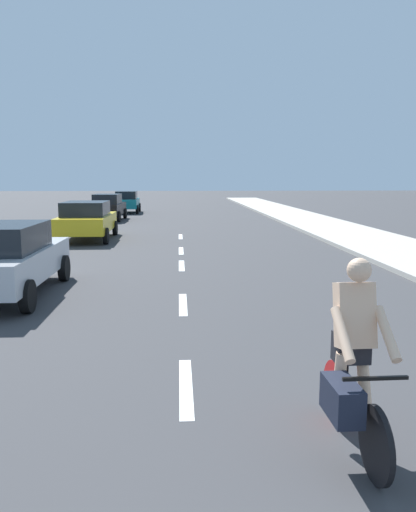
{
  "coord_description": "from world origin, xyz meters",
  "views": [
    {
      "loc": [
        -0.07,
        0.87,
        2.53
      ],
      "look_at": [
        0.46,
        10.08,
        1.1
      ],
      "focal_mm": 35.56,
      "sensor_mm": 36.0,
      "label": 1
    }
  ],
  "objects_px": {
    "parked_car_silver": "(2,257)",
    "parked_car_teal": "(127,201)",
    "parked_car_yellow": "(87,219)",
    "parked_car_black": "(108,206)",
    "cyclist": "(352,366)"
  },
  "relations": [
    {
      "from": "parked_car_yellow",
      "to": "parked_car_teal",
      "type": "height_order",
      "value": "same"
    },
    {
      "from": "cyclist",
      "to": "parked_car_black",
      "type": "bearing_deg",
      "value": -78.63
    },
    {
      "from": "parked_car_silver",
      "to": "parked_car_yellow",
      "type": "xyz_separation_m",
      "value": [
        0.01,
        10.04,
        0.0
      ]
    },
    {
      "from": "parked_car_yellow",
      "to": "parked_car_silver",
      "type": "bearing_deg",
      "value": -90.67
    },
    {
      "from": "parked_car_yellow",
      "to": "cyclist",
      "type": "bearing_deg",
      "value": -72.83
    },
    {
      "from": "parked_car_silver",
      "to": "parked_car_teal",
      "type": "distance_m",
      "value": 26.11
    },
    {
      "from": "parked_car_yellow",
      "to": "parked_car_black",
      "type": "height_order",
      "value": "same"
    },
    {
      "from": "parked_car_teal",
      "to": "parked_car_silver",
      "type": "bearing_deg",
      "value": -91.02
    },
    {
      "from": "parked_car_yellow",
      "to": "parked_car_black",
      "type": "xyz_separation_m",
      "value": [
        -0.45,
        9.59,
        -0.01
      ]
    },
    {
      "from": "parked_car_black",
      "to": "parked_car_yellow",
      "type": "bearing_deg",
      "value": -85.42
    },
    {
      "from": "cyclist",
      "to": "parked_car_black",
      "type": "height_order",
      "value": "cyclist"
    },
    {
      "from": "parked_car_silver",
      "to": "parked_car_teal",
      "type": "xyz_separation_m",
      "value": [
        0.04,
        26.11,
        -0.01
      ]
    },
    {
      "from": "parked_car_silver",
      "to": "parked_car_yellow",
      "type": "bearing_deg",
      "value": 90.19
    },
    {
      "from": "cyclist",
      "to": "parked_car_teal",
      "type": "relative_size",
      "value": 0.47
    },
    {
      "from": "parked_car_yellow",
      "to": "parked_car_teal",
      "type": "xyz_separation_m",
      "value": [
        0.02,
        16.08,
        -0.01
      ]
    }
  ]
}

